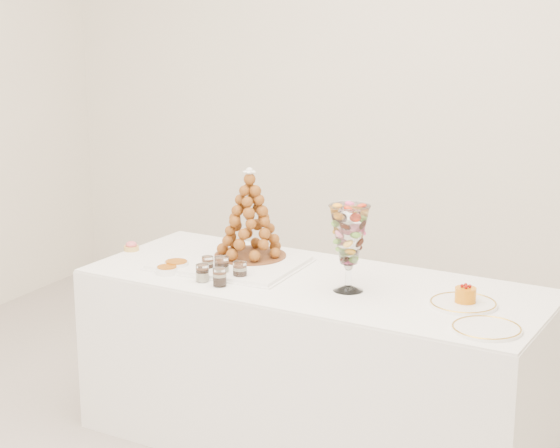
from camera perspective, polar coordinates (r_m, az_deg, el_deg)
The scene contains 15 objects.
buffet_table at distance 3.72m, azimuth 2.05°, elevation -8.46°, with size 1.84×0.83×0.68m.
lace_tray at distance 3.79m, azimuth -3.09°, elevation -2.40°, with size 0.56×0.42×0.02m, color white.
macaron_vase at distance 3.43m, azimuth 4.24°, elevation -0.72°, with size 0.15×0.15×0.32m.
cake_plate at distance 3.38m, azimuth 11.10°, elevation -4.79°, with size 0.24×0.24×0.01m, color white.
spare_plate at distance 3.16m, azimuth 12.48°, elevation -6.25°, with size 0.23×0.23×0.01m, color white.
pink_tart at distance 4.05m, azimuth -9.05°, elevation -1.37°, with size 0.06×0.06×0.04m.
verrine_a at distance 3.71m, azimuth -4.43°, elevation -2.46°, with size 0.05×0.05×0.06m, color white.
verrine_b at distance 3.65m, azimuth -3.57°, elevation -2.60°, with size 0.06×0.06×0.08m, color white.
verrine_c at distance 3.60m, azimuth -2.46°, elevation -2.87°, with size 0.05×0.05×0.07m, color white.
verrine_d at distance 3.59m, azimuth -4.76°, elevation -3.00°, with size 0.05×0.05×0.07m, color white.
verrine_e at distance 3.53m, azimuth -3.70°, elevation -3.26°, with size 0.05×0.05×0.07m, color white.
ramekin_back at distance 3.76m, azimuth -6.34°, elevation -2.54°, with size 0.10×0.10×0.03m, color white.
ramekin_front at distance 3.70m, azimuth -6.90°, elevation -2.83°, with size 0.09×0.09×0.03m, color white.
croquembouche at distance 3.81m, azimuth -1.85°, elevation 0.64°, with size 0.30×0.30×0.37m.
mousse_cake at distance 3.38m, azimuth 11.24°, elevation -4.24°, with size 0.08×0.08×0.07m.
Camera 1 is at (1.47, -2.78, 1.77)m, focal length 60.00 mm.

